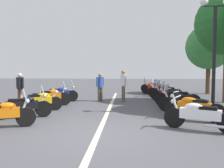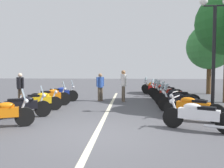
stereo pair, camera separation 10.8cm
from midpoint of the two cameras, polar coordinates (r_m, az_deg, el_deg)
ground_plane at (r=6.56m, az=-4.00°, el=-12.29°), size 80.00×80.00×0.00m
lane_centre_stripe at (r=10.55m, az=-1.05°, el=-6.22°), size 14.49×0.16×0.01m
motorcycle_left_row_0 at (r=7.86m, az=-25.89°, el=-6.58°), size 1.04×1.92×1.19m
motorcycle_left_row_1 at (r=9.19m, az=-21.44°, el=-5.03°), size 1.04×2.02×1.20m
motorcycle_left_row_2 at (r=10.49m, az=-17.66°, el=-4.00°), size 1.04×1.82×0.98m
motorcycle_left_row_3 at (r=11.79m, az=-15.17°, el=-3.00°), size 1.04×1.91×1.22m
motorcycle_left_row_4 at (r=13.18m, az=-13.18°, el=-2.32°), size 1.01×2.08×1.21m
motorcycle_right_row_0 at (r=7.30m, az=20.35°, el=-7.24°), size 1.10×1.98×0.99m
motorcycle_right_row_1 at (r=8.67m, az=19.10°, el=-5.47°), size 1.16×1.93×1.01m
motorcycle_right_row_2 at (r=10.01m, az=16.65°, el=-4.22°), size 1.17×1.91×1.20m
motorcycle_right_row_3 at (r=11.32m, az=15.40°, el=-3.25°), size 1.02×2.00×1.23m
motorcycle_right_row_4 at (r=12.90m, az=13.85°, el=-2.44°), size 1.27×1.89×1.21m
motorcycle_right_row_5 at (r=14.24m, az=12.80°, el=-1.86°), size 1.03×1.90×1.22m
motorcycle_right_row_6 at (r=15.58m, az=11.97°, el=-1.46°), size 0.97×1.90×1.19m
motorcycle_right_row_7 at (r=17.05m, az=10.59°, el=-1.00°), size 1.05×2.06×1.00m
motorcycle_right_row_8 at (r=18.50m, az=9.95°, el=-0.62°), size 1.01×1.98×1.21m
street_lamp_twin_globe at (r=10.38m, az=23.73°, el=11.17°), size 0.32×1.22×4.69m
traffic_cone_0 at (r=12.33m, az=-21.79°, el=-3.70°), size 0.36×0.36×0.61m
bystander_0 at (r=12.78m, az=-21.95°, el=-0.50°), size 0.32×0.49×1.62m
bystander_1 at (r=12.95m, az=2.58°, el=0.22°), size 0.51×0.32×1.77m
bystander_2 at (r=13.21m, az=-3.17°, el=-0.24°), size 0.40×0.41×1.59m
roadside_tree_2 at (r=18.59m, az=22.60°, el=8.47°), size 3.33×3.33×5.16m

